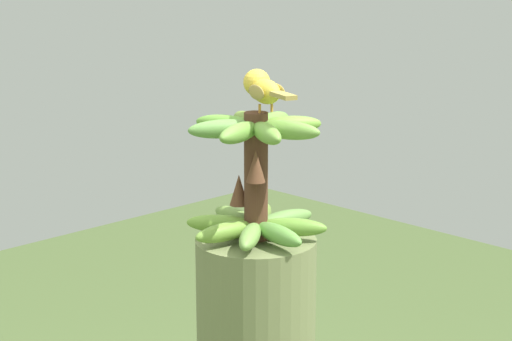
# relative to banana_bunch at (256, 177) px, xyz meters

# --- Properties ---
(banana_bunch) EXTENTS (0.27, 0.27, 0.25)m
(banana_bunch) POSITION_rel_banana_bunch_xyz_m (0.00, 0.00, 0.00)
(banana_bunch) COLOR #4C2D1E
(banana_bunch) RESTS_ON banana_tree
(perched_bird) EXTENTS (0.09, 0.19, 0.08)m
(perched_bird) POSITION_rel_banana_bunch_xyz_m (-0.02, 0.00, 0.17)
(perched_bird) COLOR #C68933
(perched_bird) RESTS_ON banana_bunch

